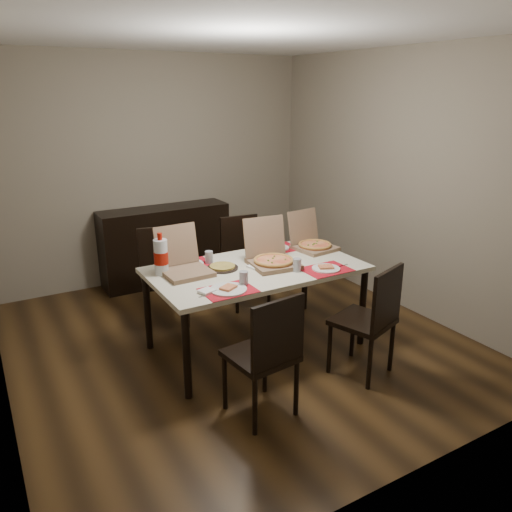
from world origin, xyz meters
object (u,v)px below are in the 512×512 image
at_px(dining_table, 256,274).
at_px(chair_near_right, 371,317).
at_px(chair_far_left, 163,271).
at_px(chair_far_right, 243,257).
at_px(pizza_box_center, 272,258).
at_px(soda_bottle, 161,257).
at_px(dip_bowl, 263,258).
at_px(sideboard, 166,245).
at_px(chair_near_left, 267,352).

xyz_separation_m(dining_table, chair_near_right, (0.54, -0.87, -0.17)).
distance_m(chair_far_left, chair_far_right, 0.90).
distance_m(pizza_box_center, soda_bottle, 0.94).
height_order(dip_bowl, soda_bottle, soda_bottle).
relative_size(dining_table, soda_bottle, 5.14).
xyz_separation_m(chair_near_right, pizza_box_center, (-0.39, 0.85, 0.30)).
xyz_separation_m(dining_table, soda_bottle, (-0.75, 0.24, 0.21)).
distance_m(dining_table, chair_far_left, 1.07).
relative_size(chair_far_left, dip_bowl, 7.30).
bearing_deg(chair_far_left, dining_table, -60.87).
xyz_separation_m(sideboard, chair_far_right, (0.50, -1.02, 0.06)).
height_order(pizza_box_center, dip_bowl, pizza_box_center).
distance_m(sideboard, chair_near_left, 2.90).
relative_size(sideboard, dining_table, 0.83).
distance_m(dip_bowl, soda_bottle, 0.93).
relative_size(chair_near_right, pizza_box_center, 2.00).
relative_size(sideboard, chair_near_right, 1.61).
xyz_separation_m(sideboard, dip_bowl, (0.27, -1.81, 0.32)).
xyz_separation_m(chair_near_left, dip_bowl, (0.61, 1.07, 0.25)).
relative_size(chair_near_left, chair_far_left, 1.00).
bearing_deg(pizza_box_center, chair_near_left, -123.59).
xyz_separation_m(chair_near_left, pizza_box_center, (0.60, 0.91, 0.30)).
bearing_deg(chair_near_right, chair_near_left, -176.58).
relative_size(dip_bowl, soda_bottle, 0.36).
distance_m(chair_near_left, chair_near_right, 0.99).
distance_m(dining_table, chair_near_left, 1.05).
bearing_deg(chair_far_right, dining_table, -112.53).
bearing_deg(sideboard, chair_near_left, -96.84).
xyz_separation_m(dip_bowl, soda_bottle, (-0.91, 0.10, 0.13)).
xyz_separation_m(sideboard, chair_near_right, (0.65, -2.81, 0.06)).
bearing_deg(sideboard, pizza_box_center, -82.55).
bearing_deg(chair_near_right, dip_bowl, 110.53).
bearing_deg(chair_near_right, sideboard, 102.93).
distance_m(chair_far_left, pizza_box_center, 1.19).
height_order(chair_far_left, soda_bottle, soda_bottle).
xyz_separation_m(sideboard, soda_bottle, (-0.64, -1.70, 0.45)).
xyz_separation_m(chair_near_left, soda_bottle, (-0.30, 1.17, 0.39)).
height_order(sideboard, chair_far_left, chair_far_left).
bearing_deg(soda_bottle, chair_near_left, -75.64).
bearing_deg(soda_bottle, chair_far_left, 70.54).
bearing_deg(dip_bowl, pizza_box_center, -93.90).
height_order(pizza_box_center, soda_bottle, pizza_box_center).
relative_size(chair_far_left, pizza_box_center, 2.00).
relative_size(chair_near_right, chair_far_right, 1.00).
relative_size(chair_far_right, soda_bottle, 2.65).
bearing_deg(chair_far_right, sideboard, 115.99).
distance_m(sideboard, chair_far_right, 1.13).
bearing_deg(pizza_box_center, soda_bottle, 163.74).
height_order(chair_far_right, dip_bowl, chair_far_right).
height_order(chair_near_right, dip_bowl, chair_near_right).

